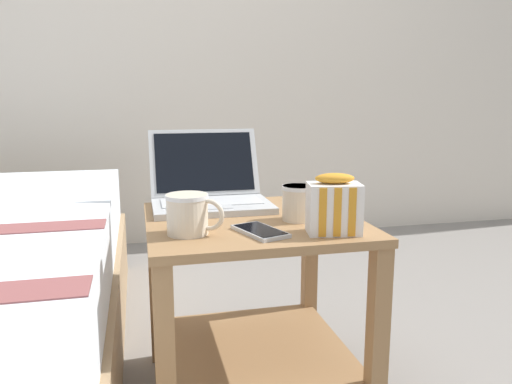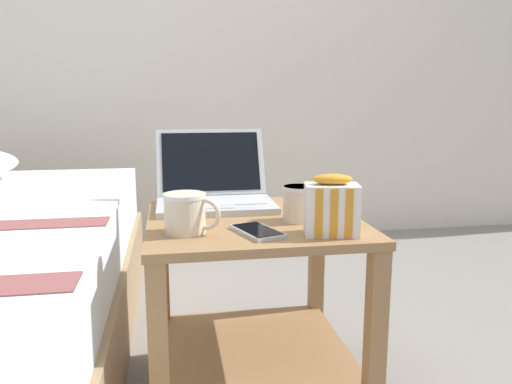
{
  "view_description": "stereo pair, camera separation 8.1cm",
  "coord_description": "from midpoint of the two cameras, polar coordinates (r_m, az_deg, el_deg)",
  "views": [
    {
      "loc": [
        -0.29,
        -1.27,
        0.83
      ],
      "look_at": [
        0.0,
        -0.04,
        0.59
      ],
      "focal_mm": 35.0,
      "sensor_mm": 36.0,
      "label": 1
    },
    {
      "loc": [
        -0.21,
        -1.29,
        0.83
      ],
      "look_at": [
        0.0,
        -0.04,
        0.59
      ],
      "focal_mm": 35.0,
      "sensor_mm": 36.0,
      "label": 2
    }
  ],
  "objects": [
    {
      "name": "mug_front_right",
      "position": [
        1.19,
        -9.67,
        -2.3
      ],
      "size": [
        0.13,
        0.1,
        0.1
      ],
      "color": "beige",
      "rests_on": "bedside_table"
    },
    {
      "name": "cell_phone",
      "position": [
        1.2,
        -1.48,
        -4.51
      ],
      "size": [
        0.12,
        0.17,
        0.01
      ],
      "color": "#B7BABC",
      "rests_on": "bedside_table"
    },
    {
      "name": "laptop",
      "position": [
        1.5,
        -6.87,
        0.13
      ],
      "size": [
        0.34,
        0.32,
        0.22
      ],
      "color": "#B7BABC",
      "rests_on": "bedside_table"
    },
    {
      "name": "snack_bag",
      "position": [
        1.19,
        6.98,
        -1.62
      ],
      "size": [
        0.14,
        0.1,
        0.15
      ],
      "color": "white",
      "rests_on": "bedside_table"
    },
    {
      "name": "back_wall",
      "position": [
        2.94,
        -8.8,
        18.81
      ],
      "size": [
        8.0,
        0.05,
        2.5
      ],
      "color": "beige",
      "rests_on": "ground_plane"
    },
    {
      "name": "bedside_table",
      "position": [
        1.4,
        -2.09,
        -10.38
      ],
      "size": [
        0.56,
        0.55,
        0.51
      ],
      "color": "#997047",
      "rests_on": "ground_plane"
    },
    {
      "name": "mug_front_left",
      "position": [
        1.32,
        3.25,
        -1.03
      ],
      "size": [
        0.13,
        0.09,
        0.09
      ],
      "color": "beige",
      "rests_on": "bedside_table"
    }
  ]
}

